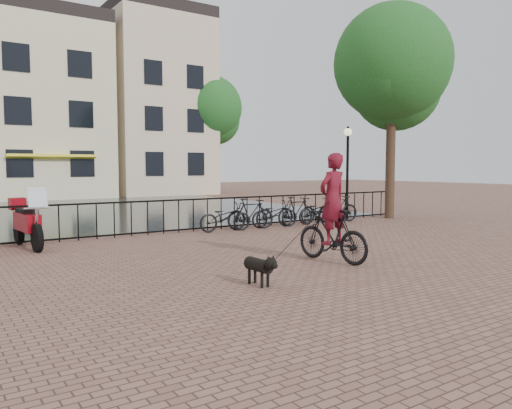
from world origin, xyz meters
TOP-DOWN VIEW (x-y plane):
  - ground at (0.00, 0.00)m, footprint 100.00×100.00m
  - canal_water at (0.00, 17.30)m, footprint 20.00×20.00m
  - railing at (0.00, 8.00)m, footprint 20.00×0.05m
  - canal_house_mid at (0.50, 30.00)m, footprint 8.00×9.50m
  - canal_house_right at (8.50, 30.00)m, footprint 7.00×9.00m
  - tree_near_right at (9.20, 7.30)m, footprint 4.48×4.48m
  - tree_far_right at (12.00, 27.00)m, footprint 4.76×4.76m
  - lamp_post at (7.20, 7.60)m, footprint 0.30×0.30m
  - cyclist at (1.18, 1.86)m, footprint 0.91×2.02m
  - dog at (-1.30, 0.98)m, footprint 0.29×0.83m
  - motorcycle at (-3.87, 7.45)m, footprint 0.71×2.24m
  - parked_bike_0 at (1.80, 7.40)m, footprint 1.76×0.76m
  - parked_bike_1 at (2.75, 7.40)m, footprint 1.70×0.62m
  - parked_bike_2 at (3.70, 7.40)m, footprint 1.76×0.75m
  - parked_bike_3 at (4.65, 7.40)m, footprint 1.68×0.55m
  - parked_bike_4 at (5.60, 7.40)m, footprint 1.72×0.61m
  - parked_bike_5 at (6.55, 7.40)m, footprint 1.72×0.75m

SIDE VIEW (x-z plane):
  - ground at x=0.00m, z-range 0.00..0.00m
  - canal_water at x=0.00m, z-range 0.00..0.00m
  - dog at x=-1.30m, z-range 0.00..0.55m
  - parked_bike_0 at x=1.80m, z-range 0.00..0.90m
  - parked_bike_2 at x=3.70m, z-range 0.00..0.90m
  - parked_bike_4 at x=5.60m, z-range 0.00..0.90m
  - parked_bike_1 at x=2.75m, z-range 0.00..1.00m
  - parked_bike_3 at x=4.65m, z-range 0.00..1.00m
  - parked_bike_5 at x=6.55m, z-range 0.00..1.00m
  - railing at x=0.00m, z-range -0.01..1.02m
  - motorcycle at x=-3.87m, z-range 0.00..1.57m
  - cyclist at x=1.18m, z-range -0.32..2.37m
  - lamp_post at x=7.20m, z-range 0.65..4.10m
  - canal_house_mid at x=0.50m, z-range 0.00..11.80m
  - tree_near_right at x=9.20m, z-range 1.85..10.09m
  - tree_far_right at x=12.00m, z-range 1.97..10.73m
  - canal_house_right at x=8.50m, z-range 0.00..13.30m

